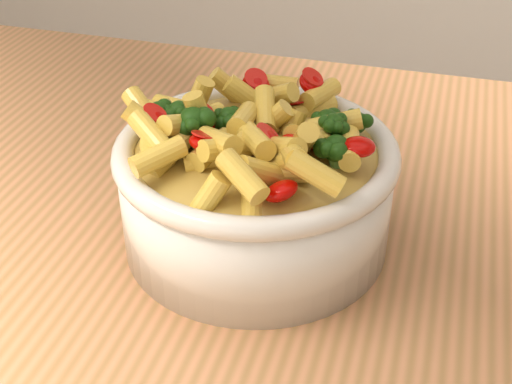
# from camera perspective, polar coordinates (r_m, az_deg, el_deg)

# --- Properties ---
(table) EXTENTS (1.20, 0.80, 0.90)m
(table) POSITION_cam_1_polar(r_m,az_deg,el_deg) (0.66, -4.13, -11.00)
(table) COLOR #C07C52
(table) RESTS_ON ground
(serving_bowl) EXTENTS (0.22, 0.22, 0.10)m
(serving_bowl) POSITION_cam_1_polar(r_m,az_deg,el_deg) (0.57, -0.00, 0.10)
(serving_bowl) COLOR white
(serving_bowl) RESTS_ON table
(pasta_salad) EXTENTS (0.18, 0.18, 0.04)m
(pasta_salad) POSITION_cam_1_polar(r_m,az_deg,el_deg) (0.54, -0.00, 5.36)
(pasta_salad) COLOR #FACD4F
(pasta_salad) RESTS_ON serving_bowl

